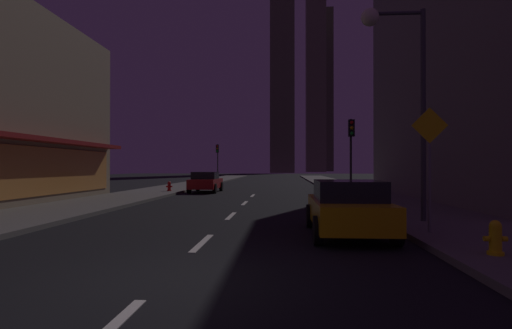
% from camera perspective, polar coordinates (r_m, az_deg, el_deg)
% --- Properties ---
extents(ground_plane, '(78.00, 136.00, 0.10)m').
position_cam_1_polar(ground_plane, '(38.29, 1.05, -3.10)').
color(ground_plane, black).
extents(sidewalk_right, '(4.00, 76.00, 0.15)m').
position_cam_1_polar(sidewalk_right, '(38.57, 11.50, -2.89)').
color(sidewalk_right, '#605E59').
rests_on(sidewalk_right, ground).
extents(sidewalk_left, '(4.00, 76.00, 0.15)m').
position_cam_1_polar(sidewalk_left, '(39.26, -9.22, -2.85)').
color(sidewalk_left, '#605E59').
rests_on(sidewalk_left, ground).
extents(lane_marking_center, '(0.16, 23.00, 0.01)m').
position_cam_1_polar(lane_marking_center, '(14.83, -3.58, -7.30)').
color(lane_marking_center, silver).
rests_on(lane_marking_center, ground).
extents(skyscraper_distant_tall, '(7.15, 5.07, 52.96)m').
position_cam_1_polar(skyscraper_distant_tall, '(121.68, 3.75, 11.38)').
color(skyscraper_distant_tall, brown).
rests_on(skyscraper_distant_tall, ground).
extents(skyscraper_distant_mid, '(6.79, 5.83, 78.56)m').
position_cam_1_polar(skyscraper_distant_mid, '(147.07, 8.47, 14.44)').
color(skyscraper_distant_mid, '#605B48').
rests_on(skyscraper_distant_mid, ground).
extents(skyscraper_distant_short, '(5.79, 5.61, 63.75)m').
position_cam_1_polar(skyscraper_distant_short, '(162.76, 9.81, 10.33)').
color(skyscraper_distant_short, '#454133').
rests_on(skyscraper_distant_short, ground).
extents(car_parked_near, '(1.98, 4.24, 1.45)m').
position_cam_1_polar(car_parked_near, '(10.87, 12.86, -5.94)').
color(car_parked_near, gold).
rests_on(car_parked_near, ground).
extents(car_parked_far, '(1.98, 4.24, 1.45)m').
position_cam_1_polar(car_parked_far, '(28.79, -7.14, -2.44)').
color(car_parked_far, '#B21919').
rests_on(car_parked_far, ground).
extents(fire_hydrant_yellow_near, '(0.42, 0.30, 0.65)m').
position_cam_1_polar(fire_hydrant_yellow_near, '(8.90, 30.83, -9.01)').
color(fire_hydrant_yellow_near, yellow).
rests_on(fire_hydrant_yellow_near, sidewalk_right).
extents(fire_hydrant_far_left, '(0.42, 0.30, 0.65)m').
position_cam_1_polar(fire_hydrant_far_left, '(28.18, -12.21, -3.07)').
color(fire_hydrant_far_left, red).
rests_on(fire_hydrant_far_left, sidewalk_left).
extents(traffic_light_near_right, '(0.32, 0.48, 4.20)m').
position_cam_1_polar(traffic_light_near_right, '(21.89, 13.35, 3.32)').
color(traffic_light_near_right, '#2D2D2D').
rests_on(traffic_light_near_right, sidewalk_right).
extents(traffic_light_far_left, '(0.32, 0.48, 4.20)m').
position_cam_1_polar(traffic_light_far_left, '(45.41, -5.48, 1.43)').
color(traffic_light_far_left, '#2D2D2D').
rests_on(traffic_light_far_left, sidewalk_left).
extents(street_lamp_right, '(1.96, 0.56, 6.58)m').
position_cam_1_polar(street_lamp_right, '(13.50, 19.21, 13.67)').
color(street_lamp_right, '#38383D').
rests_on(street_lamp_right, sidewalk_right).
extents(pedestrian_crossing_sign, '(0.91, 0.08, 3.15)m').
position_cam_1_polar(pedestrian_crossing_sign, '(11.04, 23.38, 0.79)').
color(pedestrian_crossing_sign, slate).
rests_on(pedestrian_crossing_sign, sidewalk_right).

